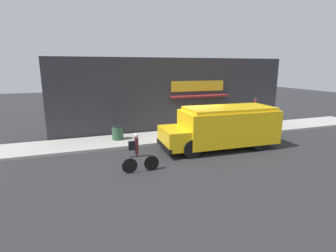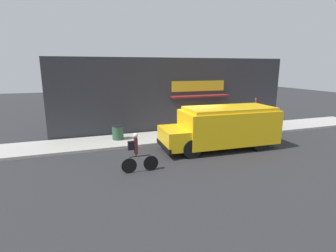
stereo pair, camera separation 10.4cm
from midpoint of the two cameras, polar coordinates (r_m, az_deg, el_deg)
The scene contains 7 objects.
ground_plane at distance 15.36m, azimuth 5.62°, elevation -3.36°, with size 70.00×70.00×0.00m, color #2B2B2D.
sidewalk at distance 16.48m, azimuth 3.69°, elevation -1.95°, with size 28.00×2.61×0.14m.
storefront at distance 17.41m, azimuth 2.01°, elevation 6.71°, with size 16.12×0.94×4.82m.
school_bus at distance 14.06m, azimuth 11.69°, elevation -0.12°, with size 6.20×2.88×2.21m.
cyclist at distance 10.79m, azimuth -6.89°, elevation -6.02°, with size 1.56×0.20×1.67m.
stop_sign_post at distance 17.89m, azimuth 18.21°, elevation 3.59°, with size 0.45×0.45×2.17m.
trash_bin at distance 15.38m, azimuth -11.10°, elevation -1.40°, with size 0.65×0.65×0.82m.
Camera 1 is at (-6.42, -13.29, 4.28)m, focal length 28.00 mm.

